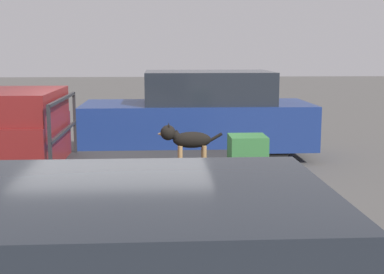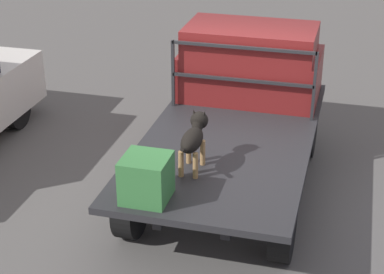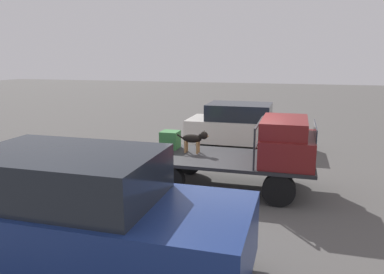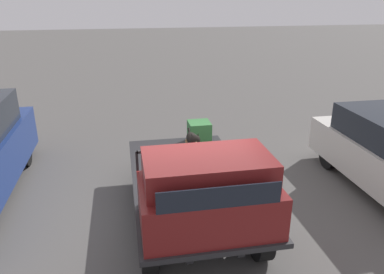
# 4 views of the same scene
# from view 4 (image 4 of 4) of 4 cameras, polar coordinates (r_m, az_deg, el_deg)

# --- Properties ---
(ground_plane) EXTENTS (80.00, 80.00, 0.00)m
(ground_plane) POSITION_cam_4_polar(r_m,az_deg,el_deg) (7.20, -0.21, -12.14)
(ground_plane) COLOR #514F4C
(flatbed_truck) EXTENTS (4.15, 2.07, 0.80)m
(flatbed_truck) POSITION_cam_4_polar(r_m,az_deg,el_deg) (6.89, -0.22, -8.00)
(flatbed_truck) COLOR black
(flatbed_truck) RESTS_ON ground
(truck_cab) EXTENTS (1.23, 1.95, 1.04)m
(truck_cab) POSITION_cam_4_polar(r_m,az_deg,el_deg) (5.37, 2.48, -8.55)
(truck_cab) COLOR maroon
(truck_cab) RESTS_ON flatbed_truck
(truck_headboard) EXTENTS (0.04, 1.95, 0.94)m
(truck_headboard) POSITION_cam_4_polar(r_m,az_deg,el_deg) (5.88, 1.05, -4.33)
(truck_headboard) COLOR #232326
(truck_headboard) RESTS_ON flatbed_truck
(dog) EXTENTS (0.89, 0.23, 0.62)m
(dog) POSITION_cam_4_polar(r_m,az_deg,el_deg) (7.51, 0.13, -0.49)
(dog) COLOR #9E7547
(dog) RESTS_ON flatbed_truck
(cargo_crate) EXTENTS (0.48, 0.48, 0.48)m
(cargo_crate) POSITION_cam_4_polar(r_m,az_deg,el_deg) (8.34, 1.11, 0.73)
(cargo_crate) COLOR #337038
(cargo_crate) RESTS_ON flatbed_truck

